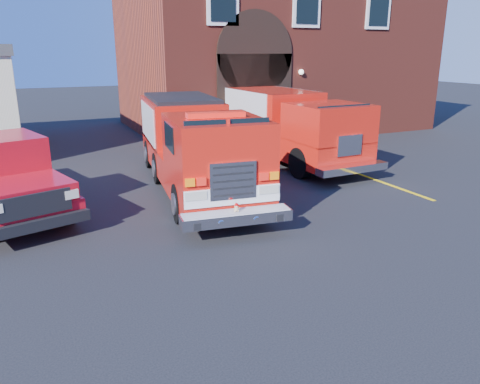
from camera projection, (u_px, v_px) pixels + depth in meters
name	position (u px, v px, depth m)	size (l,w,h in m)	color
ground	(219.00, 231.00, 11.18)	(100.00, 100.00, 0.00)	black
parking_stripe_near	(397.00, 188.00, 14.68)	(0.12, 3.00, 0.01)	yellow
parking_stripe_mid	(339.00, 167.00, 17.28)	(0.12, 3.00, 0.01)	yellow
parking_stripe_far	(296.00, 152.00, 19.88)	(0.12, 3.00, 0.01)	yellow
fire_station	(271.00, 48.00, 25.71)	(15.20, 10.20, 8.45)	maroon
fire_engine	(195.00, 144.00, 14.27)	(3.55, 8.94, 2.68)	black
secondary_truck	(285.00, 123.00, 18.16)	(2.68, 8.13, 2.62)	black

